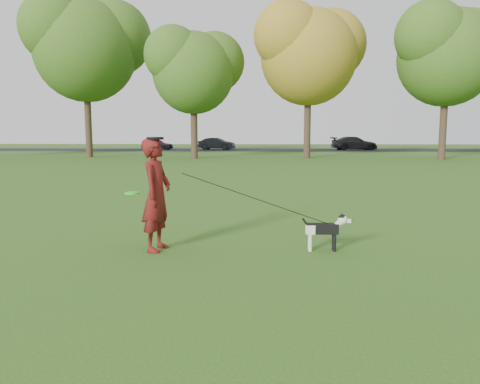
{
  "coord_description": "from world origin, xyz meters",
  "views": [
    {
      "loc": [
        0.23,
        -7.35,
        1.98
      ],
      "look_at": [
        -0.01,
        0.41,
        0.95
      ],
      "focal_mm": 35.0,
      "sensor_mm": 36.0,
      "label": 1
    }
  ],
  "objects_px": {
    "man": "(156,195)",
    "dog": "(326,228)",
    "car_left": "(157,144)",
    "car_right": "(354,143)",
    "car_mid": "(217,144)"
  },
  "relations": [
    {
      "from": "man",
      "to": "car_right",
      "type": "relative_size",
      "value": 0.41
    },
    {
      "from": "man",
      "to": "dog",
      "type": "height_order",
      "value": "man"
    },
    {
      "from": "car_mid",
      "to": "car_right",
      "type": "height_order",
      "value": "car_right"
    },
    {
      "from": "dog",
      "to": "car_mid",
      "type": "bearing_deg",
      "value": 97.2
    },
    {
      "from": "man",
      "to": "car_left",
      "type": "xyz_separation_m",
      "value": [
        -8.26,
        39.82,
        -0.37
      ]
    },
    {
      "from": "car_left",
      "to": "car_right",
      "type": "relative_size",
      "value": 0.69
    },
    {
      "from": "man",
      "to": "car_right",
      "type": "xyz_separation_m",
      "value": [
        11.61,
        39.82,
        -0.25
      ]
    },
    {
      "from": "man",
      "to": "dog",
      "type": "relative_size",
      "value": 2.25
    },
    {
      "from": "car_mid",
      "to": "dog",
      "type": "bearing_deg",
      "value": -158.32
    },
    {
      "from": "man",
      "to": "car_mid",
      "type": "bearing_deg",
      "value": 14.08
    },
    {
      "from": "car_left",
      "to": "car_mid",
      "type": "relative_size",
      "value": 0.87
    },
    {
      "from": "dog",
      "to": "car_left",
      "type": "xyz_separation_m",
      "value": [
        -11.05,
        39.76,
        0.18
      ]
    },
    {
      "from": "car_left",
      "to": "car_right",
      "type": "xyz_separation_m",
      "value": [
        19.87,
        0.0,
        0.12
      ]
    },
    {
      "from": "man",
      "to": "car_left",
      "type": "relative_size",
      "value": 0.59
    },
    {
      "from": "man",
      "to": "car_left",
      "type": "height_order",
      "value": "man"
    }
  ]
}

